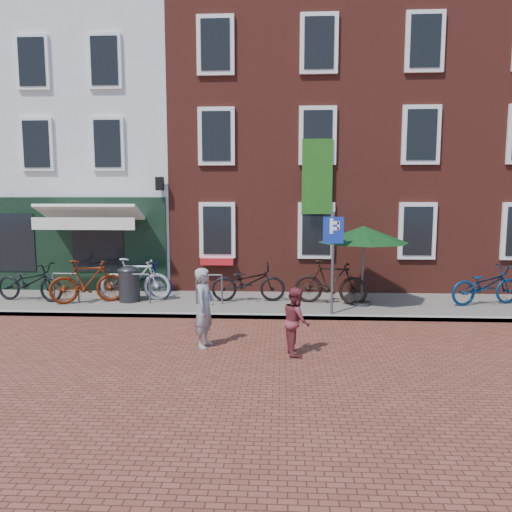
# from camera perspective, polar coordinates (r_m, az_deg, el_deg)

# --- Properties ---
(ground) EXTENTS (80.00, 80.00, 0.00)m
(ground) POSITION_cam_1_polar(r_m,az_deg,el_deg) (12.32, -8.66, -7.25)
(ground) COLOR brown
(sidewalk) EXTENTS (24.00, 3.00, 0.10)m
(sidewalk) POSITION_cam_1_polar(r_m,az_deg,el_deg) (13.60, -3.22, -5.61)
(sidewalk) COLOR slate
(sidewalk) RESTS_ON ground
(building_stucco) EXTENTS (8.00, 8.00, 9.00)m
(building_stucco) POSITION_cam_1_polar(r_m,az_deg,el_deg) (20.18, -19.00, 10.85)
(building_stucco) COLOR silver
(building_stucco) RESTS_ON ground
(building_brick_mid) EXTENTS (6.00, 8.00, 10.00)m
(building_brick_mid) POSITION_cam_1_polar(r_m,az_deg,el_deg) (18.80, 1.68, 13.07)
(building_brick_mid) COLOR maroon
(building_brick_mid) RESTS_ON ground
(building_brick_right) EXTENTS (6.00, 8.00, 10.00)m
(building_brick_right) POSITION_cam_1_polar(r_m,az_deg,el_deg) (19.58, 19.96, 12.41)
(building_brick_right) COLOR maroon
(building_brick_right) RESTS_ON ground
(litter_bin) EXTENTS (0.58, 0.58, 1.06)m
(litter_bin) POSITION_cam_1_polar(r_m,az_deg,el_deg) (13.98, -14.71, -2.97)
(litter_bin) COLOR #2E2E30
(litter_bin) RESTS_ON sidewalk
(parking_sign) EXTENTS (0.50, 0.08, 2.55)m
(parking_sign) POSITION_cam_1_polar(r_m,az_deg,el_deg) (12.05, 9.05, 1.10)
(parking_sign) COLOR #4C4C4F
(parking_sign) RESTS_ON sidewalk
(parasol) EXTENTS (2.41, 2.41, 2.25)m
(parasol) POSITION_cam_1_polar(r_m,az_deg,el_deg) (13.20, 12.55, 2.87)
(parasol) COLOR #4C4C4F
(parasol) RESTS_ON sidewalk
(woman) EXTENTS (0.49, 0.65, 1.61)m
(woman) POSITION_cam_1_polar(r_m,az_deg,el_deg) (9.82, -6.06, -6.07)
(woman) COLOR gray
(woman) RESTS_ON ground
(boy) EXTENTS (0.59, 0.70, 1.30)m
(boy) POSITION_cam_1_polar(r_m,az_deg,el_deg) (9.39, 4.75, -7.62)
(boy) COLOR maroon
(boy) RESTS_ON ground
(bicycle_0) EXTENTS (2.14, 1.03, 1.08)m
(bicycle_0) POSITION_cam_1_polar(r_m,az_deg,el_deg) (15.00, -25.09, -2.78)
(bicycle_0) COLOR black
(bicycle_0) RESTS_ON sidewalk
(bicycle_1) EXTENTS (2.06, 1.22, 1.20)m
(bicycle_1) POSITION_cam_1_polar(r_m,az_deg,el_deg) (14.10, -19.27, -2.86)
(bicycle_1) COLOR #531705
(bicycle_1) RESTS_ON sidewalk
(bicycle_2) EXTENTS (2.09, 0.83, 1.08)m
(bicycle_2) POSITION_cam_1_polar(r_m,az_deg,el_deg) (14.21, -13.94, -2.83)
(bicycle_2) COLOR #0F0A52
(bicycle_2) RESTS_ON sidewalk
(bicycle_3) EXTENTS (2.01, 0.62, 1.20)m
(bicycle_3) POSITION_cam_1_polar(r_m,az_deg,el_deg) (14.09, -14.02, -2.67)
(bicycle_3) COLOR #ADACAF
(bicycle_3) RESTS_ON sidewalk
(bicycle_4) EXTENTS (2.10, 0.87, 1.08)m
(bicycle_4) POSITION_cam_1_polar(r_m,az_deg,el_deg) (13.56, -0.91, -3.10)
(bicycle_4) COLOR black
(bicycle_4) RESTS_ON sidewalk
(bicycle_5) EXTENTS (2.06, 0.98, 1.20)m
(bicycle_5) POSITION_cam_1_polar(r_m,az_deg,el_deg) (13.36, 8.79, -3.07)
(bicycle_5) COLOR black
(bicycle_5) RESTS_ON sidewalk
(bicycle_6) EXTENTS (2.17, 1.25, 1.08)m
(bicycle_6) POSITION_cam_1_polar(r_m,az_deg,el_deg) (14.51, 25.41, -3.11)
(bicycle_6) COLOR #052448
(bicycle_6) RESTS_ON sidewalk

